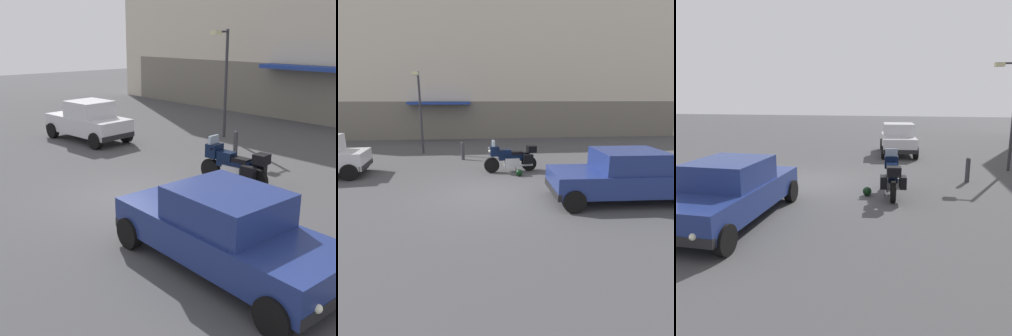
% 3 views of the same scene
% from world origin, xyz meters
% --- Properties ---
extents(ground_plane, '(80.00, 80.00, 0.00)m').
position_xyz_m(ground_plane, '(0.00, 0.00, 0.00)').
color(ground_plane, '#424244').
extents(building_facade_rear, '(35.36, 3.40, 12.37)m').
position_xyz_m(building_facade_rear, '(-0.00, 14.17, 6.14)').
color(building_facade_rear, beige).
rests_on(building_facade_rear, ground).
extents(motorcycle, '(2.26, 0.82, 1.36)m').
position_xyz_m(motorcycle, '(1.13, 2.83, 0.62)').
color(motorcycle, black).
rests_on(motorcycle, ground).
extents(helmet, '(0.28, 0.28, 0.28)m').
position_xyz_m(helmet, '(1.34, 2.08, 0.14)').
color(helmet, black).
rests_on(helmet, ground).
extents(car_sedan_far, '(4.63, 2.07, 1.56)m').
position_xyz_m(car_sedan_far, '(4.11, -0.98, 0.78)').
color(car_sedan_far, navy).
rests_on(car_sedan_far, ground).
extents(streetlamp_curbside, '(0.28, 0.94, 4.42)m').
position_xyz_m(streetlamp_curbside, '(-3.33, 7.32, 2.72)').
color(streetlamp_curbside, '#2D2D33').
rests_on(streetlamp_curbside, ground).
extents(bollard_curbside, '(0.16, 0.16, 0.91)m').
position_xyz_m(bollard_curbside, '(-1.02, 5.45, 0.48)').
color(bollard_curbside, '#333338').
rests_on(bollard_curbside, ground).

